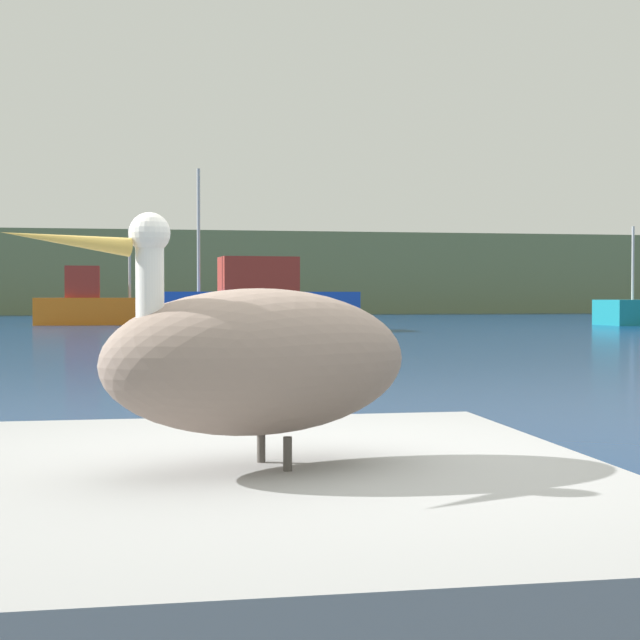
# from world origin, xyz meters

# --- Properties ---
(hillside_backdrop) EXTENTS (140.00, 13.18, 5.78)m
(hillside_backdrop) POSITION_xyz_m (0.00, 69.41, 2.89)
(hillside_backdrop) COLOR #6B7A51
(hillside_backdrop) RESTS_ON ground
(pier_dock) EXTENTS (2.41, 2.82, 0.73)m
(pier_dock) POSITION_xyz_m (-0.38, -0.23, 0.36)
(pier_dock) COLOR #989898
(pier_dock) RESTS_ON ground
(pelican) EXTENTS (1.43, 0.91, 0.85)m
(pelican) POSITION_xyz_m (-0.39, -0.24, 1.10)
(pelican) COLOR gray
(pelican) RESTS_ON pier_dock
(fishing_boat_blue) EXTENTS (7.45, 2.64, 5.92)m
(fishing_boat_blue) POSITION_xyz_m (3.16, 32.11, 1.03)
(fishing_boat_blue) COLOR blue
(fishing_boat_blue) RESTS_ON ground
(fishing_boat_orange) EXTENTS (5.23, 1.75, 4.30)m
(fishing_boat_orange) POSITION_xyz_m (-3.32, 40.78, 0.87)
(fishing_boat_orange) COLOR orange
(fishing_boat_orange) RESTS_ON ground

